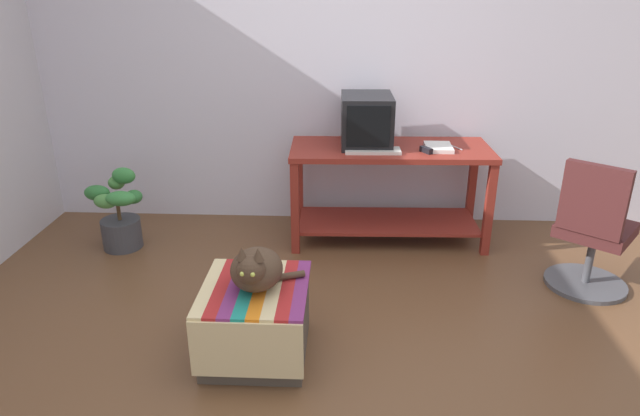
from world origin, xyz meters
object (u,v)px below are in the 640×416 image
at_px(potted_plant, 120,217).
at_px(book, 439,147).
at_px(tv_monitor, 366,121).
at_px(ottoman_with_blanket, 256,320).
at_px(office_chair, 592,236).
at_px(desk, 389,177).
at_px(keyboard, 373,151).
at_px(cat, 256,269).
at_px(stapler, 426,150).

bearing_deg(potted_plant, book, 5.51).
height_order(tv_monitor, ottoman_with_blanket, tv_monitor).
xyz_separation_m(potted_plant, office_chair, (3.27, -0.47, 0.14)).
distance_m(book, ottoman_with_blanket, 1.95).
bearing_deg(desk, tv_monitor, 161.75).
distance_m(desk, tv_monitor, 0.46).
bearing_deg(keyboard, desk, 43.75).
height_order(ottoman_with_blanket, cat, cat).
relative_size(tv_monitor, ottoman_with_blanket, 0.77).
bearing_deg(keyboard, stapler, -0.40).
bearing_deg(office_chair, desk, 8.14).
xyz_separation_m(keyboard, book, (0.49, 0.11, 0.00)).
relative_size(desk, keyboard, 3.76).
height_order(desk, potted_plant, desk).
height_order(ottoman_with_blanket, office_chair, office_chair).
distance_m(potted_plant, stapler, 2.33).
height_order(ottoman_with_blanket, stapler, stapler).
bearing_deg(ottoman_with_blanket, desk, 62.18).
relative_size(cat, office_chair, 0.44).
height_order(keyboard, ottoman_with_blanket, keyboard).
bearing_deg(cat, ottoman_with_blanket, 139.96).
bearing_deg(office_chair, cat, 60.11).
bearing_deg(book, office_chair, -36.88).
bearing_deg(potted_plant, ottoman_with_blanket, -45.69).
height_order(keyboard, office_chair, office_chair).
distance_m(ottoman_with_blanket, stapler, 1.82).
bearing_deg(keyboard, cat, -116.61).
bearing_deg(office_chair, ottoman_with_blanket, 59.56).
height_order(tv_monitor, office_chair, tv_monitor).
height_order(cat, office_chair, office_chair).
bearing_deg(tv_monitor, book, -11.39).
bearing_deg(cat, desk, 67.40).
distance_m(cat, office_chair, 2.19).
distance_m(ottoman_with_blanket, potted_plant, 1.75).
bearing_deg(tv_monitor, office_chair, -30.40).
distance_m(desk, stapler, 0.38).
distance_m(keyboard, book, 0.50).
relative_size(keyboard, potted_plant, 0.66).
xyz_separation_m(ottoman_with_blanket, cat, (0.02, -0.02, 0.32)).
distance_m(keyboard, cat, 1.55).
bearing_deg(book, tv_monitor, 171.02).
relative_size(office_chair, stapler, 8.09).
xyz_separation_m(book, ottoman_with_blanket, (-1.15, -1.48, -0.55)).
bearing_deg(cat, office_chair, 25.94).
relative_size(ottoman_with_blanket, office_chair, 0.70).
relative_size(tv_monitor, potted_plant, 0.79).
bearing_deg(cat, stapler, 58.20).
relative_size(book, stapler, 2.33).
bearing_deg(desk, keyboard, -135.98).
bearing_deg(potted_plant, tv_monitor, 9.92).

